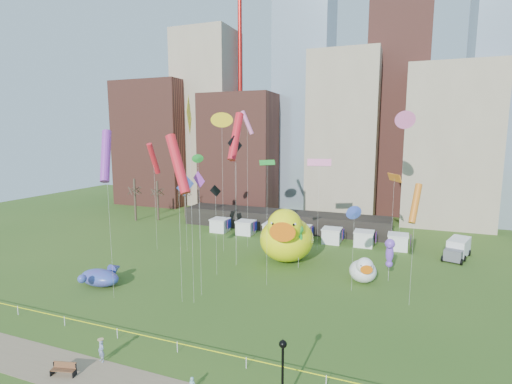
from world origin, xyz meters
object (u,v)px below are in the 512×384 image
at_px(seahorse_purple, 390,251).
at_px(park_bench, 64,369).
at_px(whale_inflatable, 101,277).
at_px(lamppost, 283,367).
at_px(box_truck, 458,248).
at_px(big_duck, 286,236).
at_px(toddler, 192,384).
at_px(seahorse_green, 299,237).
at_px(woman, 101,351).
at_px(small_duck, 363,270).

height_order(seahorse_purple, park_bench, seahorse_purple).
relative_size(whale_inflatable, park_bench, 3.45).
height_order(lamppost, box_truck, lamppost).
xyz_separation_m(whale_inflatable, box_truck, (39.85, 26.06, 0.36)).
bearing_deg(park_bench, whale_inflatable, 110.19).
height_order(whale_inflatable, park_bench, whale_inflatable).
relative_size(big_duck, box_truck, 1.61).
height_order(seahorse_purple, whale_inflatable, seahorse_purple).
relative_size(lamppost, toddler, 5.03).
distance_m(big_duck, box_truck, 24.57).
bearing_deg(seahorse_green, whale_inflatable, -127.08).
bearing_deg(park_bench, toddler, -3.32).
height_order(seahorse_purple, woman, seahorse_purple).
distance_m(seahorse_green, seahorse_purple, 11.22).
relative_size(woman, toddler, 1.81).
xyz_separation_m(big_duck, park_bench, (-7.85, -30.04, -3.07)).
height_order(park_bench, woman, woman).
relative_size(seahorse_green, whale_inflatable, 0.91).
distance_m(seahorse_green, box_truck, 23.59).
distance_m(small_duck, toddler, 25.81).
distance_m(big_duck, toddler, 28.41).
height_order(seahorse_green, box_truck, seahorse_green).
relative_size(whale_inflatable, woman, 3.70).
bearing_deg(big_duck, park_bench, -115.20).
bearing_deg(box_truck, woman, -109.11).
bearing_deg(small_duck, park_bench, -140.56).
relative_size(park_bench, box_truck, 0.28).
xyz_separation_m(seahorse_green, toddler, (-0.50, -26.23, -3.72)).
xyz_separation_m(seahorse_purple, box_truck, (8.76, 12.62, -2.35)).
bearing_deg(lamppost, small_duck, 83.74).
bearing_deg(big_duck, toddler, -96.99).
bearing_deg(seahorse_purple, lamppost, -98.89).
bearing_deg(box_truck, toddler, -100.05).
bearing_deg(seahorse_green, lamppost, -59.17).
distance_m(seahorse_green, park_bench, 30.07).
xyz_separation_m(park_bench, toddler, (9.60, 1.85, -0.00)).
xyz_separation_m(big_duck, toddler, (1.75, -28.18, -3.07)).
bearing_deg(woman, box_truck, 69.39).
distance_m(small_duck, lamppost, 23.94).
bearing_deg(big_duck, seahorse_purple, -20.39).
relative_size(big_duck, small_duck, 2.30).
bearing_deg(seahorse_green, woman, -90.61).
xyz_separation_m(whale_inflatable, toddler, (19.39, -12.42, -0.51)).
xyz_separation_m(small_duck, toddler, (-8.91, -24.21, -1.02)).
relative_size(box_truck, toddler, 6.92).
bearing_deg(woman, seahorse_green, 87.69).
xyz_separation_m(small_duck, seahorse_purple, (2.79, 1.64, 2.21)).
height_order(whale_inflatable, lamppost, lamppost).
xyz_separation_m(big_duck, box_truck, (22.21, 10.29, -2.20)).
bearing_deg(whale_inflatable, lamppost, -24.17).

